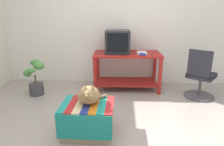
{
  "coord_description": "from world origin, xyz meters",
  "views": [
    {
      "loc": [
        0.17,
        -2.22,
        1.49
      ],
      "look_at": [
        -0.0,
        0.85,
        0.55
      ],
      "focal_mm": 32.04,
      "sensor_mm": 36.0,
      "label": 1
    }
  ],
  "objects_px": {
    "desk": "(127,65)",
    "stapler": "(143,54)",
    "book": "(142,53)",
    "tv_monitor": "(117,42)",
    "ottoman_with_blanket": "(88,118)",
    "cat": "(89,95)",
    "office_chair": "(200,77)",
    "keyboard": "(116,54)",
    "potted_plant": "(35,80)"
  },
  "relations": [
    {
      "from": "ottoman_with_blanket",
      "to": "potted_plant",
      "type": "distance_m",
      "value": 1.67
    },
    {
      "from": "keyboard",
      "to": "office_chair",
      "type": "height_order",
      "value": "office_chair"
    },
    {
      "from": "book",
      "to": "stapler",
      "type": "height_order",
      "value": "stapler"
    },
    {
      "from": "tv_monitor",
      "to": "stapler",
      "type": "xyz_separation_m",
      "value": [
        0.47,
        -0.25,
        -0.19
      ]
    },
    {
      "from": "stapler",
      "to": "keyboard",
      "type": "bearing_deg",
      "value": 113.17
    },
    {
      "from": "desk",
      "to": "tv_monitor",
      "type": "relative_size",
      "value": 2.71
    },
    {
      "from": "keyboard",
      "to": "cat",
      "type": "relative_size",
      "value": 0.98
    },
    {
      "from": "stapler",
      "to": "desk",
      "type": "bearing_deg",
      "value": 82.54
    },
    {
      "from": "keyboard",
      "to": "stapler",
      "type": "height_order",
      "value": "stapler"
    },
    {
      "from": "office_chair",
      "to": "ottoman_with_blanket",
      "type": "bearing_deg",
      "value": 71.92
    },
    {
      "from": "keyboard",
      "to": "desk",
      "type": "bearing_deg",
      "value": 36.56
    },
    {
      "from": "desk",
      "to": "ottoman_with_blanket",
      "type": "bearing_deg",
      "value": -109.46
    },
    {
      "from": "ottoman_with_blanket",
      "to": "cat",
      "type": "distance_m",
      "value": 0.32
    },
    {
      "from": "potted_plant",
      "to": "office_chair",
      "type": "relative_size",
      "value": 0.74
    },
    {
      "from": "tv_monitor",
      "to": "keyboard",
      "type": "distance_m",
      "value": 0.27
    },
    {
      "from": "tv_monitor",
      "to": "keyboard",
      "type": "relative_size",
      "value": 1.2
    },
    {
      "from": "cat",
      "to": "book",
      "type": "bearing_deg",
      "value": 51.69
    },
    {
      "from": "desk",
      "to": "book",
      "type": "distance_m",
      "value": 0.38
    },
    {
      "from": "keyboard",
      "to": "stapler",
      "type": "bearing_deg",
      "value": -5.91
    },
    {
      "from": "tv_monitor",
      "to": "book",
      "type": "bearing_deg",
      "value": -10.81
    },
    {
      "from": "tv_monitor",
      "to": "potted_plant",
      "type": "xyz_separation_m",
      "value": [
        -1.5,
        -0.45,
        -0.66
      ]
    },
    {
      "from": "ottoman_with_blanket",
      "to": "stapler",
      "type": "xyz_separation_m",
      "value": [
        0.79,
        1.38,
        0.55
      ]
    },
    {
      "from": "book",
      "to": "cat",
      "type": "height_order",
      "value": "book"
    },
    {
      "from": "tv_monitor",
      "to": "ottoman_with_blanket",
      "type": "bearing_deg",
      "value": -102.84
    },
    {
      "from": "book",
      "to": "cat",
      "type": "bearing_deg",
      "value": -116.55
    },
    {
      "from": "desk",
      "to": "keyboard",
      "type": "relative_size",
      "value": 3.26
    },
    {
      "from": "office_chair",
      "to": "stapler",
      "type": "distance_m",
      "value": 1.09
    },
    {
      "from": "tv_monitor",
      "to": "desk",
      "type": "bearing_deg",
      "value": -12.06
    },
    {
      "from": "book",
      "to": "ottoman_with_blanket",
      "type": "height_order",
      "value": "book"
    },
    {
      "from": "ottoman_with_blanket",
      "to": "stapler",
      "type": "distance_m",
      "value": 1.68
    },
    {
      "from": "desk",
      "to": "book",
      "type": "xyz_separation_m",
      "value": [
        0.28,
        -0.04,
        0.25
      ]
    },
    {
      "from": "book",
      "to": "ottoman_with_blanket",
      "type": "distance_m",
      "value": 1.83
    },
    {
      "from": "cat",
      "to": "stapler",
      "type": "xyz_separation_m",
      "value": [
        0.77,
        1.37,
        0.23
      ]
    },
    {
      "from": "book",
      "to": "cat",
      "type": "relative_size",
      "value": 0.72
    },
    {
      "from": "desk",
      "to": "tv_monitor",
      "type": "distance_m",
      "value": 0.49
    },
    {
      "from": "desk",
      "to": "potted_plant",
      "type": "relative_size",
      "value": 1.99
    },
    {
      "from": "keyboard",
      "to": "cat",
      "type": "height_order",
      "value": "keyboard"
    },
    {
      "from": "desk",
      "to": "office_chair",
      "type": "distance_m",
      "value": 1.35
    },
    {
      "from": "ottoman_with_blanket",
      "to": "stapler",
      "type": "height_order",
      "value": "stapler"
    },
    {
      "from": "desk",
      "to": "stapler",
      "type": "distance_m",
      "value": 0.43
    },
    {
      "from": "cat",
      "to": "desk",
      "type": "bearing_deg",
      "value": 61.01
    },
    {
      "from": "tv_monitor",
      "to": "potted_plant",
      "type": "bearing_deg",
      "value": -164.95
    },
    {
      "from": "potted_plant",
      "to": "stapler",
      "type": "distance_m",
      "value": 2.03
    },
    {
      "from": "cat",
      "to": "stapler",
      "type": "bearing_deg",
      "value": 48.87
    },
    {
      "from": "tv_monitor",
      "to": "cat",
      "type": "xyz_separation_m",
      "value": [
        -0.3,
        -1.62,
        -0.42
      ]
    },
    {
      "from": "stapler",
      "to": "ottoman_with_blanket",
      "type": "bearing_deg",
      "value": -179.33
    },
    {
      "from": "desk",
      "to": "office_chair",
      "type": "relative_size",
      "value": 1.46
    },
    {
      "from": "desk",
      "to": "ottoman_with_blanket",
      "type": "distance_m",
      "value": 1.7
    },
    {
      "from": "tv_monitor",
      "to": "stapler",
      "type": "bearing_deg",
      "value": -29.91
    },
    {
      "from": "cat",
      "to": "office_chair",
      "type": "xyz_separation_m",
      "value": [
        1.78,
        1.2,
        -0.14
      ]
    }
  ]
}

